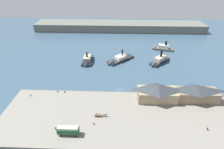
{
  "coord_description": "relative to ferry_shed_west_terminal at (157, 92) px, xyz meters",
  "views": [
    {
      "loc": [
        -1.08,
        -81.4,
        60.37
      ],
      "look_at": [
        -4.66,
        13.1,
        2.0
      ],
      "focal_mm": 28.38,
      "sensor_mm": 36.0,
      "label": 1
    }
  ],
  "objects": [
    {
      "name": "pedestrian_near_cart",
      "position": [
        18.02,
        -19.34,
        -3.69
      ],
      "size": [
        0.42,
        0.42,
        1.68
      ],
      "color": "#232328",
      "rests_on": "quay_promenade"
    },
    {
      "name": "ferry_departing_north",
      "position": [
        -20.59,
        43.62,
        -4.41
      ],
      "size": [
        21.52,
        20.41,
        10.46
      ],
      "color": "#23282D",
      "rests_on": "ground"
    },
    {
      "name": "far_headland",
      "position": [
        -19.15,
        119.27,
        -1.65
      ],
      "size": [
        180.0,
        24.0,
        8.0
      ],
      "primitive_type": "cube",
      "color": "#60665B",
      "rests_on": "ground"
    },
    {
      "name": "mooring_post_center_west",
      "position": [
        -52.98,
        4.21,
        -4.0
      ],
      "size": [
        0.44,
        0.44,
        0.9
      ],
      "primitive_type": "cylinder",
      "color": "black",
      "rests_on": "quay_promenade"
    },
    {
      "name": "pedestrian_near_east_shed",
      "position": [
        -30.26,
        -18.27,
        -3.77
      ],
      "size": [
        0.37,
        0.37,
        1.51
      ],
      "color": "#3D4C42",
      "rests_on": "quay_promenade"
    },
    {
      "name": "pedestrian_walking_east",
      "position": [
        -45.87,
        -21.66,
        -3.67
      ],
      "size": [
        0.42,
        0.42,
        1.71
      ],
      "color": "#232328",
      "rests_on": "quay_promenade"
    },
    {
      "name": "pedestrian_walking_west",
      "position": [
        -66.12,
        0.22,
        -3.76
      ],
      "size": [
        0.38,
        0.38,
        1.52
      ],
      "color": "#33384C",
      "rests_on": "quay_promenade"
    },
    {
      "name": "ferry_approaching_east",
      "position": [
        15.75,
        66.83,
        -3.94
      ],
      "size": [
        18.53,
        9.08,
        9.15
      ],
      "color": "#514C47",
      "rests_on": "ground"
    },
    {
      "name": "ferry_shed_customs_shed",
      "position": [
        19.65,
        0.47,
        -0.24
      ],
      "size": [
        21.92,
        8.21,
        8.3
      ],
      "color": "#847056",
      "rests_on": "quay_promenade"
    },
    {
      "name": "quay_promenade",
      "position": [
        -19.15,
        -12.73,
        -5.05
      ],
      "size": [
        110.0,
        36.0,
        1.2
      ],
      "primitive_type": "cube",
      "color": "gray",
      "rests_on": "ground"
    },
    {
      "name": "horse_cart",
      "position": [
        -27.66,
        -13.19,
        -3.53
      ],
      "size": [
        5.9,
        1.34,
        1.87
      ],
      "color": "brown",
      "rests_on": "quay_promenade"
    },
    {
      "name": "seawall_edge",
      "position": [
        -19.15,
        5.67,
        -5.15
      ],
      "size": [
        110.0,
        0.8,
        1.0
      ],
      "primitive_type": "cube",
      "color": "#666159",
      "rests_on": "ground"
    },
    {
      "name": "ferry_outer_harbor",
      "position": [
        8.89,
        42.07,
        -3.86
      ],
      "size": [
        17.31,
        17.62,
        11.23
      ],
      "color": "#23282D",
      "rests_on": "ground"
    },
    {
      "name": "ground_plane",
      "position": [
        -19.15,
        9.27,
        -5.65
      ],
      "size": [
        320.0,
        320.0,
        0.0
      ],
      "primitive_type": "plane",
      "color": "#385166"
    },
    {
      "name": "ferry_shed_west_terminal",
      "position": [
        0.0,
        0.0,
        0.0
      ],
      "size": [
        19.97,
        9.31,
        8.78
      ],
      "color": "#998466",
      "rests_on": "quay_promenade"
    },
    {
      "name": "street_tram",
      "position": [
        -39.85,
        -23.79,
        -2.07
      ],
      "size": [
        8.63,
        2.89,
        4.05
      ],
      "color": "#1E4C2D",
      "rests_on": "quay_promenade"
    },
    {
      "name": "ferry_moored_west",
      "position": [
        -42.51,
        40.76,
        -4.08
      ],
      "size": [
        6.79,
        16.89,
        10.08
      ],
      "color": "#23282D",
      "rests_on": "ground"
    },
    {
      "name": "mooring_post_west",
      "position": [
        -49.1,
        3.98,
        -4.0
      ],
      "size": [
        0.44,
        0.44,
        0.9
      ],
      "primitive_type": "cylinder",
      "color": "black",
      "rests_on": "quay_promenade"
    }
  ]
}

